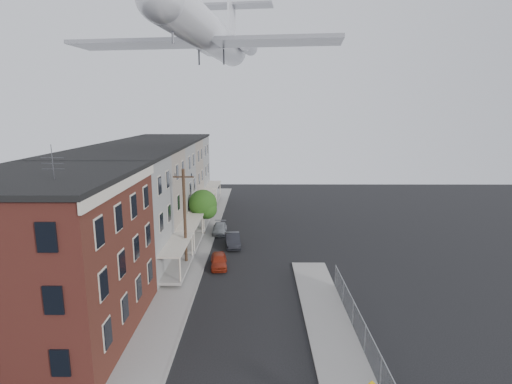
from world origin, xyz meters
TOP-DOWN VIEW (x-y plane):
  - sidewalk_left at (-5.50, 24.00)m, footprint 3.00×62.00m
  - sidewalk_right at (5.50, 6.00)m, footprint 3.00×26.00m
  - curb_left at (-4.05, 24.00)m, footprint 0.15×62.00m
  - curb_right at (4.05, 6.00)m, footprint 0.15×26.00m
  - corner_building at (-12.00, 7.00)m, footprint 10.31×12.30m
  - row_house_a at (-11.96, 16.50)m, footprint 11.98×7.00m
  - row_house_b at (-11.96, 23.50)m, footprint 11.98×7.00m
  - row_house_c at (-11.96, 30.50)m, footprint 11.98×7.00m
  - row_house_d at (-11.96, 37.50)m, footprint 11.98×7.00m
  - row_house_e at (-11.96, 44.50)m, footprint 11.98×7.00m
  - chainlink_fence at (7.00, 5.00)m, footprint 0.06×18.06m
  - utility_pole at (-5.60, 18.00)m, footprint 1.80×0.26m
  - street_tree at (-5.27, 27.92)m, footprint 3.22×3.20m
  - car_near at (-2.71, 18.19)m, footprint 1.81×3.69m
  - car_mid at (-1.80, 23.91)m, footprint 1.95×4.27m
  - car_far at (-3.60, 28.41)m, footprint 1.69×3.93m
  - airplane at (-4.15, 27.61)m, footprint 26.98×30.81m

SIDE VIEW (x-z plane):
  - sidewalk_left at x=-5.50m, z-range 0.00..0.12m
  - sidewalk_right at x=5.50m, z-range 0.00..0.12m
  - curb_left at x=-4.05m, z-range 0.00..0.14m
  - curb_right at x=4.05m, z-range 0.00..0.14m
  - car_far at x=-3.60m, z-range 0.00..1.13m
  - car_near at x=-2.71m, z-range 0.00..1.21m
  - car_mid at x=-1.80m, z-range 0.00..1.36m
  - chainlink_fence at x=7.00m, z-range 0.05..1.95m
  - street_tree at x=-5.27m, z-range 0.85..6.05m
  - utility_pole at x=-5.60m, z-range 0.17..9.17m
  - row_house_a at x=-11.96m, z-range -0.02..10.28m
  - row_house_b at x=-11.96m, z-range -0.02..10.28m
  - row_house_c at x=-11.96m, z-range -0.02..10.28m
  - row_house_d at x=-11.96m, z-range -0.02..10.28m
  - row_house_e at x=-11.96m, z-range -0.02..10.28m
  - corner_building at x=-12.00m, z-range -0.91..11.24m
  - airplane at x=-4.15m, z-range 17.15..26.01m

